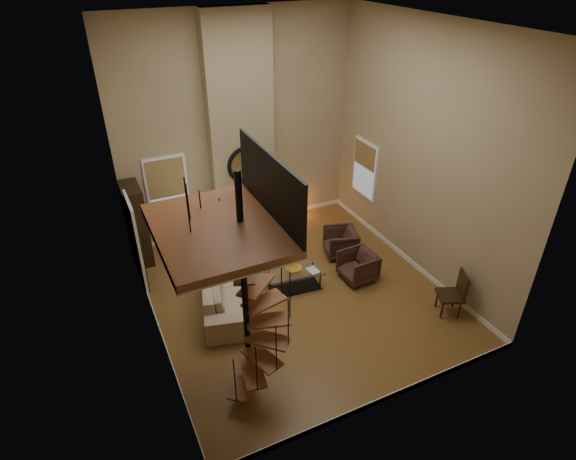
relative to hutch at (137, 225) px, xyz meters
name	(u,v)px	position (x,y,z in m)	size (l,w,h in m)	color
ground	(296,293)	(2.80, -2.79, -0.95)	(6.00, 6.50, 0.01)	olive
back_wall	(238,128)	(2.80, 0.46, 1.80)	(6.00, 0.02, 5.50)	tan
front_wall	(402,271)	(2.80, -6.04, 1.80)	(6.00, 0.02, 5.50)	tan
left_wall	(137,213)	(-0.20, -2.79, 1.80)	(0.02, 6.50, 5.50)	tan
right_wall	(422,154)	(5.80, -2.79, 1.80)	(0.02, 6.50, 5.50)	tan
ceiling	(299,24)	(2.80, -2.79, 4.54)	(6.00, 6.50, 0.01)	silver
baseboard_back	(243,223)	(2.80, 0.45, -0.89)	(6.00, 0.02, 0.12)	white
baseboard_front	(381,400)	(2.80, -6.03, -0.89)	(6.00, 0.02, 0.12)	white
baseboard_left	(160,331)	(-0.19, -2.79, -0.89)	(0.02, 6.50, 0.12)	white
baseboard_right	(405,257)	(5.79, -2.79, -0.89)	(0.02, 6.50, 0.12)	white
chimney_breast	(241,131)	(2.80, 0.27, 1.80)	(1.60, 0.38, 5.50)	tan
hearth	(253,236)	(2.80, -0.22, -0.93)	(1.50, 0.60, 0.04)	black
firebox	(248,214)	(2.80, 0.07, -0.40)	(0.95, 0.02, 0.72)	black
mantel	(248,194)	(2.80, -0.01, 0.20)	(1.70, 0.18, 0.06)	white
mirror_frame	(245,165)	(2.80, 0.05, 1.00)	(0.94, 0.94, 0.10)	black
mirror_disc	(245,164)	(2.80, 0.06, 1.00)	(0.80, 0.80, 0.01)	white
vase_left	(226,193)	(2.25, 0.03, 0.35)	(0.24, 0.24, 0.25)	black
vase_right	(269,185)	(3.40, 0.03, 0.33)	(0.20, 0.20, 0.21)	#1B5F5E
window_back	(167,185)	(0.90, 0.44, 0.67)	(1.02, 0.06, 1.52)	white
window_right	(365,168)	(5.78, -0.79, 0.68)	(0.06, 1.02, 1.52)	white
entry_door	(137,244)	(-0.15, -0.99, 0.10)	(0.10, 1.05, 2.16)	white
loft	(224,225)	(0.76, -4.59, 2.29)	(1.70, 2.20, 1.09)	brown
spiral_stair	(246,299)	(1.02, -4.58, 0.83)	(1.47, 1.47, 4.06)	black
hutch	(137,225)	(0.00, 0.00, 0.00)	(0.43, 0.91, 2.03)	black
sofa	(227,284)	(1.39, -2.36, -0.55)	(2.76, 1.08, 0.80)	tan
armchair_near	(343,242)	(4.53, -1.94, -0.60)	(0.74, 0.76, 0.69)	#43271F
armchair_far	(360,265)	(4.37, -2.94, -0.60)	(0.73, 0.75, 0.68)	#43271F
coffee_table	(295,278)	(2.85, -2.63, -0.67)	(1.27, 0.73, 0.45)	silver
bowl	(294,269)	(2.85, -2.58, -0.45)	(0.35, 0.35, 0.09)	#C58822
book	(312,271)	(3.20, -2.78, -0.49)	(0.22, 0.29, 0.03)	gray
floor_lamp	(201,208)	(1.40, -0.65, 0.46)	(0.37, 0.37, 1.70)	black
accent_lamp	(302,208)	(4.47, 0.22, -0.70)	(0.13, 0.13, 0.48)	orange
side_chair	(455,292)	(5.45, -4.76, -0.42)	(0.65, 0.65, 1.02)	black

